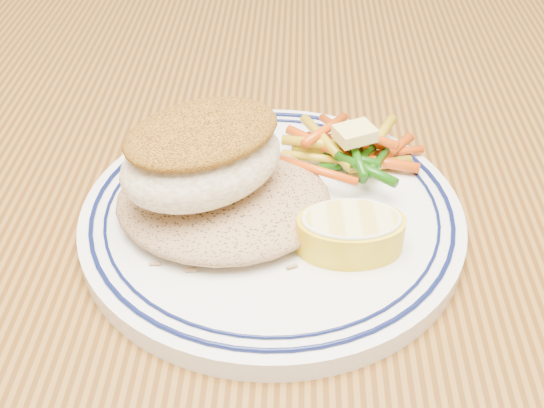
{
  "coord_description": "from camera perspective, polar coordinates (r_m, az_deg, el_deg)",
  "views": [
    {
      "loc": [
        -0.03,
        -0.33,
        1.06
      ],
      "look_at": [
        -0.04,
        0.02,
        0.77
      ],
      "focal_mm": 45.0,
      "sensor_mm": 36.0,
      "label": 1
    }
  ],
  "objects": [
    {
      "name": "plate",
      "position": [
        0.46,
        0.0,
        -1.01
      ],
      "size": [
        0.26,
        0.26,
        0.02
      ],
      "color": "white",
      "rests_on": "dining_table"
    },
    {
      "name": "vegetable_pile",
      "position": [
        0.49,
        6.61,
        4.48
      ],
      "size": [
        0.11,
        0.09,
        0.03
      ],
      "color": "#154D09",
      "rests_on": "plate"
    },
    {
      "name": "dining_table",
      "position": [
        0.52,
        4.43,
        -11.29
      ],
      "size": [
        1.5,
        0.9,
        0.75
      ],
      "color": "#553311",
      "rests_on": "ground"
    },
    {
      "name": "rice_pilaf",
      "position": [
        0.45,
        -4.08,
        0.68
      ],
      "size": [
        0.14,
        0.13,
        0.03
      ],
      "primitive_type": "ellipsoid",
      "color": "#9C774E",
      "rests_on": "plate"
    },
    {
      "name": "fish_fillet",
      "position": [
        0.43,
        -5.87,
        4.15
      ],
      "size": [
        0.13,
        0.12,
        0.05
      ],
      "color": "white",
      "rests_on": "rice_pilaf"
    },
    {
      "name": "lemon_wedge",
      "position": [
        0.42,
        6.58,
        -2.31
      ],
      "size": [
        0.07,
        0.07,
        0.03
      ],
      "color": "yellow",
      "rests_on": "plate"
    },
    {
      "name": "butter_pat",
      "position": [
        0.48,
        6.95,
        5.88
      ],
      "size": [
        0.03,
        0.03,
        0.01
      ],
      "primitive_type": "cube",
      "rotation": [
        0.0,
        0.0,
        0.46
      ],
      "color": "#FFE97C",
      "rests_on": "vegetable_pile"
    }
  ]
}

